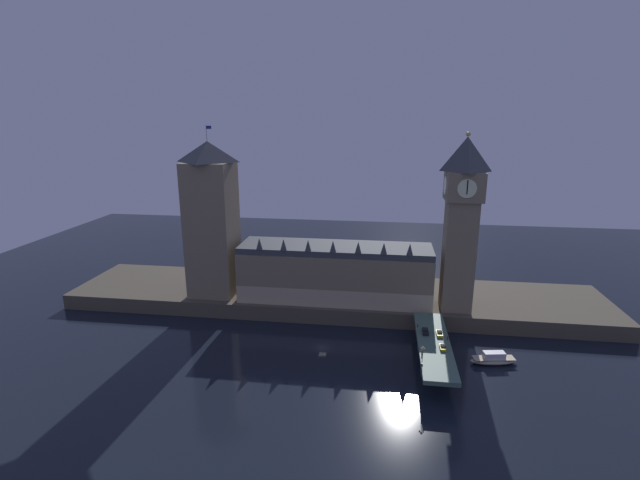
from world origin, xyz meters
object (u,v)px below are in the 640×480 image
(street_lamp_near, at_px, (423,353))
(pedestrian_near_rail, at_px, (422,352))
(car_northbound_lead, at_px, (425,331))
(clock_tower, at_px, (461,219))
(pedestrian_mid_walk, at_px, (448,337))
(victoria_tower, at_px, (212,219))
(car_southbound_trail, at_px, (439,333))
(car_southbound_lead, at_px, (443,347))
(pedestrian_far_rail, at_px, (418,325))
(boat_downstream, at_px, (494,359))

(street_lamp_near, bearing_deg, pedestrian_near_rail, 86.26)
(car_northbound_lead, bearing_deg, clock_tower, 63.18)
(car_northbound_lead, height_order, pedestrian_mid_walk, pedestrian_mid_walk)
(victoria_tower, xyz_separation_m, street_lamp_near, (80.68, -50.14, -26.18))
(clock_tower, height_order, pedestrian_mid_walk, clock_tower)
(pedestrian_near_rail, bearing_deg, car_southbound_trail, 64.26)
(car_northbound_lead, height_order, car_southbound_lead, car_northbound_lead)
(pedestrian_far_rail, xyz_separation_m, boat_downstream, (23.84, -8.33, -6.63))
(street_lamp_near, bearing_deg, car_northbound_lead, 82.83)
(car_southbound_lead, bearing_deg, street_lamp_near, -123.88)
(pedestrian_near_rail, height_order, street_lamp_near, street_lamp_near)
(clock_tower, xyz_separation_m, pedestrian_mid_walk, (-6.26, -29.60, -32.70))
(pedestrian_mid_walk, height_order, pedestrian_far_rail, pedestrian_mid_walk)
(car_northbound_lead, distance_m, boat_downstream, 22.91)
(car_southbound_lead, bearing_deg, pedestrian_far_rail, 114.78)
(street_lamp_near, bearing_deg, clock_tower, 71.49)
(boat_downstream, bearing_deg, pedestrian_mid_walk, 179.13)
(car_southbound_lead, bearing_deg, victoria_tower, 155.77)
(car_southbound_lead, distance_m, boat_downstream, 19.29)
(boat_downstream, bearing_deg, victoria_tower, 162.41)
(pedestrian_mid_walk, distance_m, street_lamp_near, 19.71)
(pedestrian_near_rail, bearing_deg, car_northbound_lead, 81.43)
(street_lamp_near, relative_size, boat_downstream, 0.39)
(clock_tower, distance_m, pedestrian_mid_walk, 44.55)
(victoria_tower, relative_size, pedestrian_mid_walk, 39.47)
(car_southbound_lead, bearing_deg, pedestrian_mid_walk, 70.90)
(pedestrian_mid_walk, xyz_separation_m, pedestrian_far_rail, (-8.98, 8.10, -0.03))
(victoria_tower, relative_size, pedestrian_near_rail, 42.20)
(clock_tower, relative_size, street_lamp_near, 10.98)
(car_northbound_lead, relative_size, pedestrian_far_rail, 2.79)
(car_southbound_trail, height_order, pedestrian_far_rail, pedestrian_far_rail)
(boat_downstream, bearing_deg, car_northbound_lead, 169.15)
(car_northbound_lead, relative_size, pedestrian_near_rail, 2.90)
(car_northbound_lead, relative_size, car_southbound_trail, 1.05)
(clock_tower, bearing_deg, car_southbound_trail, -107.71)
(clock_tower, relative_size, pedestrian_far_rail, 39.42)
(pedestrian_far_rail, distance_m, boat_downstream, 26.10)
(car_southbound_lead, xyz_separation_m, car_southbound_trail, (0.00, 9.46, 0.03))
(clock_tower, relative_size, car_southbound_trail, 14.84)
(clock_tower, distance_m, pedestrian_far_rail, 42.02)
(victoria_tower, distance_m, pedestrian_mid_walk, 100.22)
(car_southbound_lead, xyz_separation_m, pedestrian_near_rail, (-6.73, -4.51, 0.23))
(car_southbound_trail, bearing_deg, street_lamp_near, -109.55)
(pedestrian_mid_walk, bearing_deg, pedestrian_near_rail, -129.25)
(victoria_tower, xyz_separation_m, pedestrian_mid_walk, (90.06, -33.04, -29.03))
(car_southbound_trail, xyz_separation_m, pedestrian_mid_walk, (2.24, -2.98, 0.26))
(car_southbound_trail, relative_size, pedestrian_mid_walk, 2.58)
(victoria_tower, bearing_deg, boat_downstream, -17.59)
(car_southbound_trail, bearing_deg, boat_downstream, -10.60)
(car_southbound_trail, bearing_deg, pedestrian_far_rail, 142.73)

